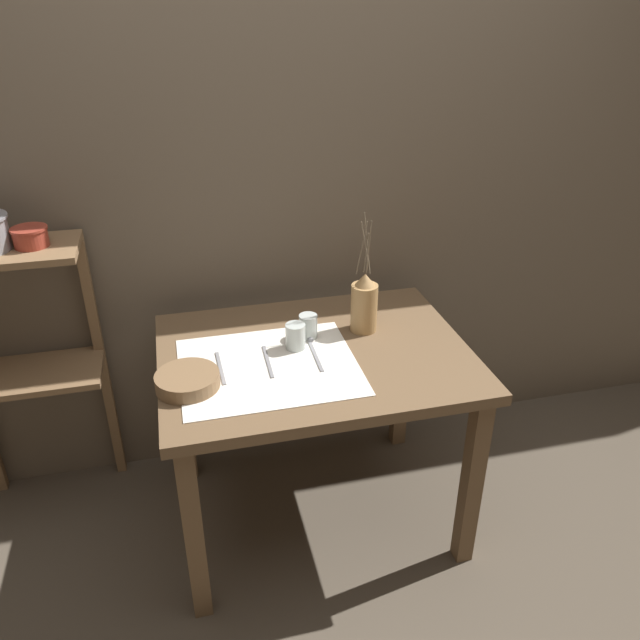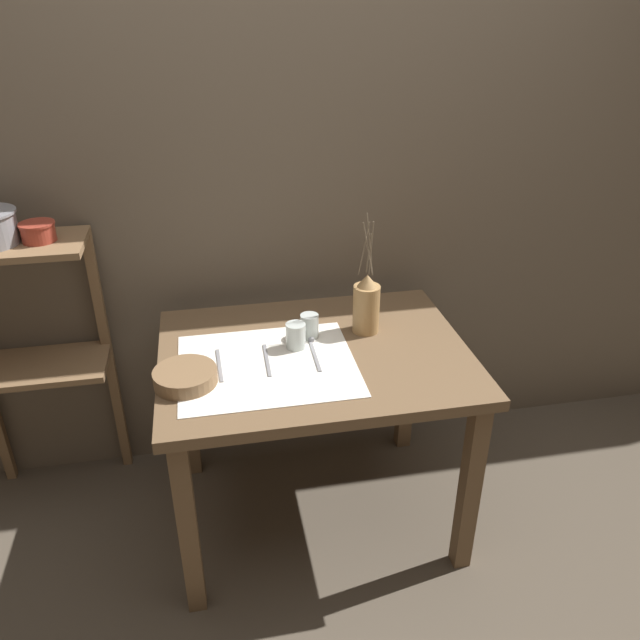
# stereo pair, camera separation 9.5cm
# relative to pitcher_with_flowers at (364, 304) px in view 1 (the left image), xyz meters

# --- Properties ---
(ground_plane) EXTENTS (12.00, 12.00, 0.00)m
(ground_plane) POSITION_rel_pitcher_with_flowers_xyz_m (-0.21, -0.11, -0.86)
(ground_plane) COLOR brown
(stone_wall_back) EXTENTS (7.00, 0.06, 2.40)m
(stone_wall_back) POSITION_rel_pitcher_with_flowers_xyz_m (-0.21, 0.41, 0.34)
(stone_wall_back) COLOR brown
(stone_wall_back) RESTS_ON ground_plane
(wooden_table) EXTENTS (1.07, 0.81, 0.75)m
(wooden_table) POSITION_rel_pitcher_with_flowers_xyz_m (-0.21, -0.11, -0.21)
(wooden_table) COLOR brown
(wooden_table) RESTS_ON ground_plane
(wooden_shelf_unit) EXTENTS (0.52, 0.28, 1.10)m
(wooden_shelf_unit) POSITION_rel_pitcher_with_flowers_xyz_m (-1.22, 0.25, -0.10)
(wooden_shelf_unit) COLOR brown
(wooden_shelf_unit) RESTS_ON ground_plane
(linen_cloth) EXTENTS (0.59, 0.49, 0.00)m
(linen_cloth) POSITION_rel_pitcher_with_flowers_xyz_m (-0.38, -0.17, -0.10)
(linen_cloth) COLOR white
(linen_cloth) RESTS_ON wooden_table
(pitcher_with_flowers) EXTENTS (0.10, 0.10, 0.44)m
(pitcher_with_flowers) POSITION_rel_pitcher_with_flowers_xyz_m (0.00, 0.00, 0.00)
(pitcher_with_flowers) COLOR #A87F4C
(pitcher_with_flowers) RESTS_ON wooden_table
(wooden_bowl) EXTENTS (0.20, 0.20, 0.05)m
(wooden_bowl) POSITION_rel_pitcher_with_flowers_xyz_m (-0.65, -0.23, -0.08)
(wooden_bowl) COLOR brown
(wooden_bowl) RESTS_ON wooden_table
(glass_tumbler_near) EXTENTS (0.07, 0.07, 0.09)m
(glass_tumbler_near) POSITION_rel_pitcher_with_flowers_xyz_m (-0.27, -0.07, -0.06)
(glass_tumbler_near) COLOR #B7C1BC
(glass_tumbler_near) RESTS_ON wooden_table
(glass_tumbler_far) EXTENTS (0.07, 0.07, 0.09)m
(glass_tumbler_far) POSITION_rel_pitcher_with_flowers_xyz_m (-0.21, -0.01, -0.06)
(glass_tumbler_far) COLOR #B7C1BC
(glass_tumbler_far) RESTS_ON wooden_table
(fork_outer) EXTENTS (0.02, 0.21, 0.00)m
(fork_outer) POSITION_rel_pitcher_with_flowers_xyz_m (-0.54, -0.15, -0.10)
(fork_outer) COLOR gray
(fork_outer) RESTS_ON wooden_table
(knife_center) EXTENTS (0.02, 0.21, 0.00)m
(knife_center) POSITION_rel_pitcher_with_flowers_xyz_m (-0.38, -0.14, -0.10)
(knife_center) COLOR gray
(knife_center) RESTS_ON wooden_table
(spoon_inner) EXTENTS (0.02, 0.22, 0.02)m
(spoon_inner) POSITION_rel_pitcher_with_flowers_xyz_m (-0.22, -0.09, -0.10)
(spoon_inner) COLOR gray
(spoon_inner) RESTS_ON wooden_table
(metal_pot_small) EXTENTS (0.12, 0.12, 0.07)m
(metal_pot_small) POSITION_rel_pitcher_with_flowers_xyz_m (-1.10, 0.22, 0.28)
(metal_pot_small) COLOR #9E3828
(metal_pot_small) RESTS_ON wooden_shelf_unit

